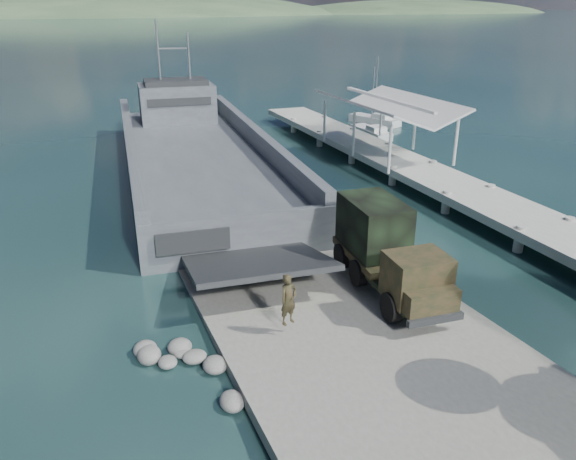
{
  "coord_description": "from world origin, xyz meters",
  "views": [
    {
      "loc": [
        -8.9,
        -15.74,
        11.71
      ],
      "look_at": [
        -0.29,
        6.0,
        2.17
      ],
      "focal_mm": 35.0,
      "sensor_mm": 36.0,
      "label": 1
    }
  ],
  "objects_px": {
    "landing_craft": "(196,162)",
    "soldier": "(288,309)",
    "pier": "(392,151)",
    "military_truck": "(386,249)",
    "sailboat_far": "(376,120)",
    "sailboat_near": "(372,133)"
  },
  "relations": [
    {
      "from": "soldier",
      "to": "sailboat_near",
      "type": "distance_m",
      "value": 35.36
    },
    {
      "from": "pier",
      "to": "sailboat_near",
      "type": "height_order",
      "value": "sailboat_near"
    },
    {
      "from": "landing_craft",
      "to": "sailboat_far",
      "type": "xyz_separation_m",
      "value": [
        21.34,
        11.11,
        -0.55
      ]
    },
    {
      "from": "pier",
      "to": "soldier",
      "type": "xyz_separation_m",
      "value": [
        -15.41,
        -18.16,
        -0.13
      ]
    },
    {
      "from": "pier",
      "to": "sailboat_far",
      "type": "distance_m",
      "value": 17.79
    },
    {
      "from": "pier",
      "to": "military_truck",
      "type": "distance_m",
      "value": 19.29
    },
    {
      "from": "landing_craft",
      "to": "military_truck",
      "type": "bearing_deg",
      "value": -76.36
    },
    {
      "from": "pier",
      "to": "military_truck",
      "type": "height_order",
      "value": "pier"
    },
    {
      "from": "sailboat_near",
      "to": "sailboat_far",
      "type": "relative_size",
      "value": 0.95
    },
    {
      "from": "landing_craft",
      "to": "soldier",
      "type": "bearing_deg",
      "value": -89.71
    },
    {
      "from": "pier",
      "to": "landing_craft",
      "type": "relative_size",
      "value": 1.15
    },
    {
      "from": "pier",
      "to": "sailboat_near",
      "type": "relative_size",
      "value": 6.76
    },
    {
      "from": "pier",
      "to": "landing_craft",
      "type": "xyz_separation_m",
      "value": [
        -13.5,
        4.81,
        -0.68
      ]
    },
    {
      "from": "landing_craft",
      "to": "military_truck",
      "type": "distance_m",
      "value": 21.39
    },
    {
      "from": "sailboat_near",
      "to": "sailboat_far",
      "type": "distance_m",
      "value": 5.91
    },
    {
      "from": "soldier",
      "to": "sailboat_far",
      "type": "height_order",
      "value": "sailboat_far"
    },
    {
      "from": "sailboat_far",
      "to": "landing_craft",
      "type": "bearing_deg",
      "value": -174.02
    },
    {
      "from": "sailboat_far",
      "to": "soldier",
      "type": "bearing_deg",
      "value": -145.81
    },
    {
      "from": "sailboat_near",
      "to": "military_truck",
      "type": "bearing_deg",
      "value": -119.03
    },
    {
      "from": "sailboat_near",
      "to": "sailboat_far",
      "type": "height_order",
      "value": "sailboat_far"
    },
    {
      "from": "landing_craft",
      "to": "sailboat_near",
      "type": "bearing_deg",
      "value": 23.92
    },
    {
      "from": "military_truck",
      "to": "landing_craft",
      "type": "bearing_deg",
      "value": 102.79
    }
  ]
}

